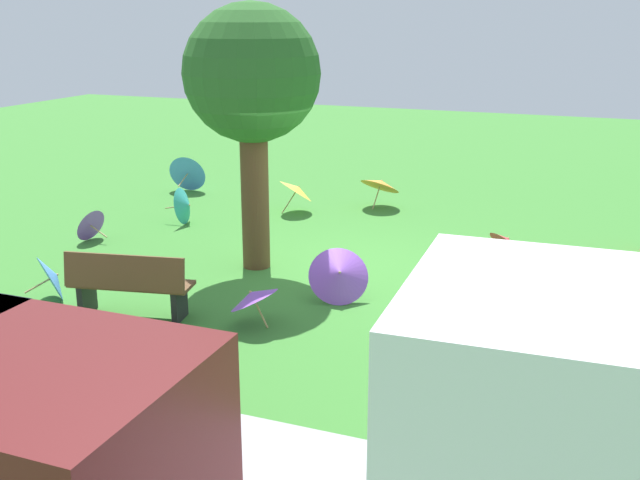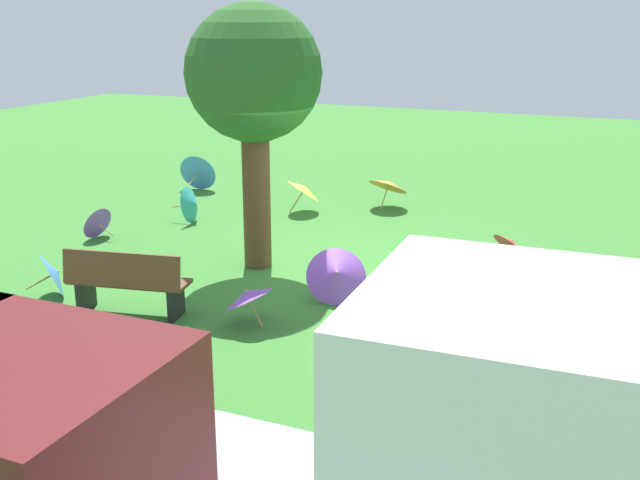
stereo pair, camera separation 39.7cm
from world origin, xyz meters
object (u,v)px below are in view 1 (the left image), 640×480
park_bench (129,284)px  parasol_teal_1 (186,206)px  parasol_yellow_3 (297,189)px  parasol_teal_0 (601,275)px  shade_tree (252,79)px  parasol_blue_1 (188,172)px  parasol_purple_4 (89,224)px  parasol_orange_0 (381,184)px  parasol_red_2 (506,241)px  parasol_purple_1 (339,274)px  parasol_blue_0 (53,277)px  parasol_purple_0 (252,296)px

park_bench → parasol_teal_1: (1.73, -4.26, -0.11)m
park_bench → parasol_yellow_3: (0.12, -5.80, 0.01)m
parasol_teal_0 → shade_tree: bearing=3.7°
parasol_blue_1 → parasol_teal_0: bearing=156.3°
parasol_purple_4 → parasol_teal_1: bearing=-122.8°
shade_tree → parasol_teal_0: size_ratio=4.69×
parasol_teal_0 → parasol_orange_0: (4.34, -3.97, 0.10)m
park_bench → shade_tree: bearing=-103.3°
parasol_blue_1 → parasol_red_2: parasol_blue_1 is taller
shade_tree → parasol_teal_1: shade_tree is taller
parasol_purple_1 → parasol_teal_0: bearing=-158.9°
park_bench → parasol_blue_0: size_ratio=2.14×
shade_tree → parasol_yellow_3: (0.71, -3.31, -2.41)m
parasol_blue_1 → parasol_orange_0: 4.40m
parasol_purple_0 → parasol_teal_1: 5.12m
parasol_purple_0 → parasol_red_2: size_ratio=0.92×
parasol_purple_1 → parasol_yellow_3: parasol_purple_1 is taller
parasol_teal_0 → parasol_purple_4: 8.37m
parasol_purple_1 → shade_tree: bearing=-29.0°
parasol_purple_0 → parasol_teal_0: size_ratio=0.81×
parasol_purple_4 → parasol_red_2: bearing=-166.0°
parasol_red_2 → parasol_blue_1: bearing=-17.2°
parasol_yellow_3 → parasol_teal_0: bearing=152.6°
parasol_teal_0 → parasol_teal_1: bearing=-11.0°
parasol_blue_1 → parasol_yellow_3: bearing=163.9°
parasol_teal_0 → parasol_blue_1: (8.74, -3.84, 0.03)m
parasol_orange_0 → parasol_yellow_3: size_ratio=1.02×
parasol_purple_0 → parasol_blue_1: size_ratio=0.78×
parasol_blue_0 → parasol_purple_4: parasol_blue_0 is taller
parasol_blue_1 → park_bench: bearing=115.0°
parasol_blue_0 → parasol_orange_0: parasol_orange_0 is taller
parasol_yellow_3 → parasol_purple_4: (2.62, 3.11, -0.17)m
parasol_blue_1 → parasol_orange_0: (-4.40, -0.13, 0.07)m
parasol_teal_1 → parasol_red_2: 5.88m
parasol_purple_4 → parasol_purple_0: bearing=151.6°
parasol_blue_1 → parasol_orange_0: bearing=-178.3°
parasol_blue_0 → parasol_orange_0: 7.14m
parasol_purple_0 → parasol_teal_1: (3.32, -3.90, -0.05)m
park_bench → parasol_yellow_3: park_bench is taller
park_bench → parasol_teal_1: 4.60m
parasol_purple_0 → parasol_blue_0: size_ratio=0.89×
parasol_blue_0 → parasol_blue_1: parasol_blue_1 is taller
shade_tree → parasol_red_2: 4.82m
park_bench → parasol_orange_0: size_ratio=1.62×
parasol_purple_4 → parasol_blue_0: bearing=118.6°
shade_tree → parasol_teal_1: bearing=-37.2°
parasol_purple_4 → parasol_blue_1: bearing=-84.7°
parasol_teal_1 → parasol_red_2: bearing=-178.4°
shade_tree → parasol_orange_0: shade_tree is taller
shade_tree → parasol_blue_1: 6.09m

